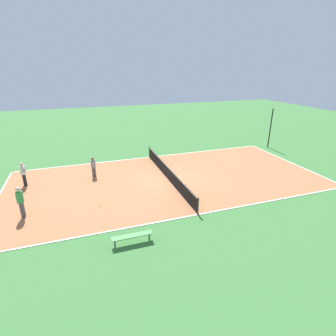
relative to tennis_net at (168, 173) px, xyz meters
The scene contains 11 objects.
ground_plane 0.54m from the tennis_net, ahead, with size 80.00×80.00×0.00m, color #3D7538.
court_surface 0.53m from the tennis_net, ahead, with size 10.82×22.93×0.02m.
tennis_net is the anchor object (origin of this frame).
bench 7.83m from the tennis_net, 31.43° to the right, with size 0.36×1.97×0.45m.
player_near_white 10.19m from the tennis_net, 102.23° to the right, with size 0.99×0.61×1.73m.
player_baseline_gray 5.70m from the tennis_net, 113.77° to the right, with size 0.47×0.47×1.54m.
player_far_green 9.72m from the tennis_net, 75.70° to the right, with size 0.94×0.37×1.84m.
tennis_ball_far_baseline 2.98m from the tennis_net, 90.13° to the left, with size 0.07×0.07×0.07m, color #CCE033.
tennis_ball_right_alley 10.56m from the tennis_net, 98.33° to the right, with size 0.07×0.07×0.07m, color #CCE033.
tennis_ball_left_sideline 5.86m from the tennis_net, 63.75° to the right, with size 0.07×0.07×0.07m, color #CCE033.
fence_post_back_left 13.41m from the tennis_net, 109.52° to the left, with size 0.12×0.12×4.00m.
Camera 1 is at (17.08, -5.84, 7.94)m, focal length 28.00 mm.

